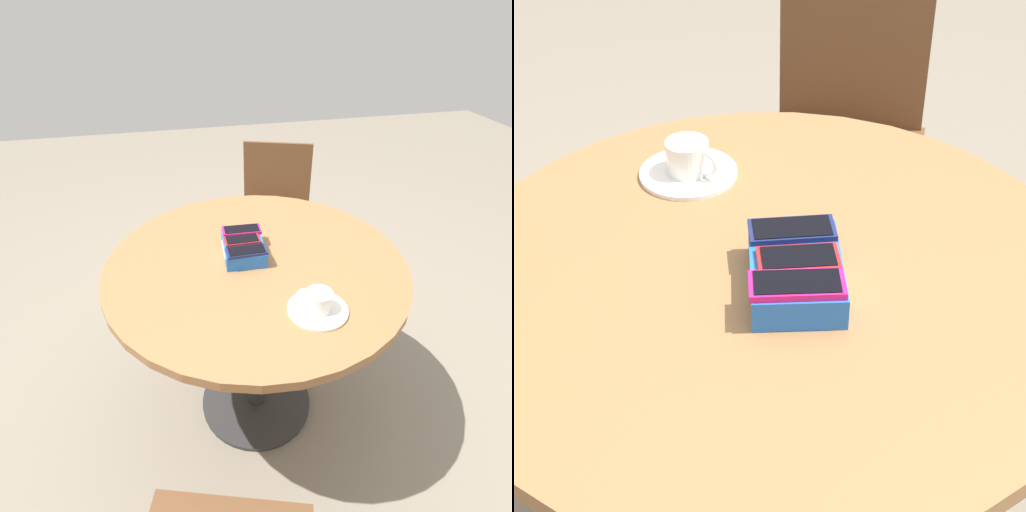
# 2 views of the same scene
# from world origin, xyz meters

# --- Properties ---
(round_table) EXTENTS (0.98, 0.98, 0.74)m
(round_table) POSITION_xyz_m (0.00, 0.00, 0.61)
(round_table) COLOR #2D2D2D
(round_table) RESTS_ON ground_plane
(phone_box) EXTENTS (0.20, 0.14, 0.05)m
(phone_box) POSITION_xyz_m (-0.05, -0.03, 0.77)
(phone_box) COLOR blue
(phone_box) RESTS_ON round_table
(phone_magenta) EXTENTS (0.07, 0.13, 0.01)m
(phone_magenta) POSITION_xyz_m (-0.11, -0.02, 0.80)
(phone_magenta) COLOR #D11975
(phone_magenta) RESTS_ON phone_box
(phone_red) EXTENTS (0.06, 0.12, 0.01)m
(phone_red) POSITION_xyz_m (-0.05, -0.03, 0.80)
(phone_red) COLOR red
(phone_red) RESTS_ON phone_box
(phone_navy) EXTENTS (0.06, 0.13, 0.01)m
(phone_navy) POSITION_xyz_m (0.02, -0.03, 0.80)
(phone_navy) COLOR navy
(phone_navy) RESTS_ON phone_box
(saucer) EXTENTS (0.17, 0.17, 0.01)m
(saucer) POSITION_xyz_m (0.27, 0.11, 0.75)
(saucer) COLOR white
(saucer) RESTS_ON round_table
(coffee_cup) EXTENTS (0.08, 0.09, 0.06)m
(coffee_cup) POSITION_xyz_m (0.27, 0.11, 0.78)
(coffee_cup) COLOR white
(coffee_cup) RESTS_ON saucer
(chair_near_window) EXTENTS (0.49, 0.49, 0.83)m
(chair_near_window) POSITION_xyz_m (0.81, -0.26, 0.45)
(chair_near_window) COLOR brown
(chair_near_window) RESTS_ON ground_plane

